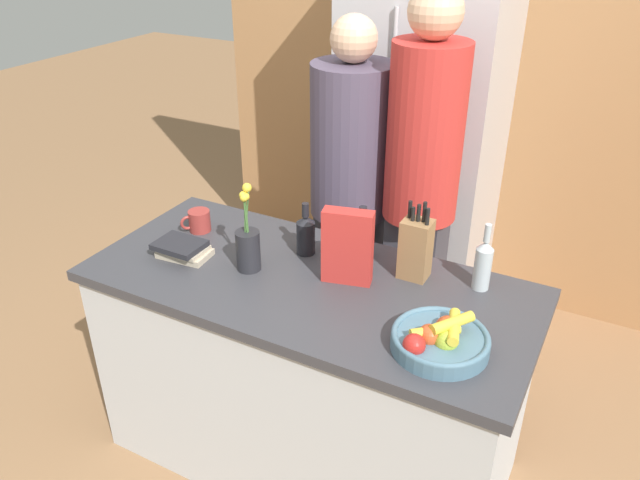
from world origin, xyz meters
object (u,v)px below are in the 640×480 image
cereal_box (348,247)px  person_in_blue (421,180)px  fruit_bowl (440,339)px  coffee_mug (199,221)px  bottle_vinegar (306,234)px  person_at_sink (350,185)px  book_stack (182,249)px  bottle_oil (362,237)px  knife_block (416,248)px  flower_vase (248,246)px  bottle_wine (483,264)px  refrigerator (422,134)px

cereal_box → person_in_blue: person_in_blue is taller
fruit_bowl → coffee_mug: (-1.12, 0.28, 0.01)m
bottle_vinegar → person_at_sink: bearing=97.3°
bottle_vinegar → fruit_bowl: bearing=-26.6°
book_stack → bottle_oil: 0.69m
knife_block → bottle_oil: 0.23m
flower_vase → cereal_box: size_ratio=1.22×
fruit_bowl → bottle_oil: 0.60m
bottle_oil → bottle_wine: (0.46, -0.00, 0.02)m
coffee_mug → bottle_wine: size_ratio=0.45×
fruit_bowl → bottle_wine: bearing=87.5°
flower_vase → bottle_vinegar: size_ratio=1.60×
flower_vase → cereal_box: (0.36, 0.10, 0.04)m
cereal_box → knife_block: bearing=35.2°
book_stack → bottle_vinegar: size_ratio=0.97×
bottle_oil → bottle_wine: bearing=-0.1°
cereal_box → coffee_mug: size_ratio=2.46×
refrigerator → person_at_sink: 0.62m
flower_vase → bottle_wine: flower_vase is taller
refrigerator → knife_block: size_ratio=6.83×
person_at_sink → bottle_vinegar: bearing=-72.3°
knife_block → bottle_vinegar: size_ratio=1.41×
fruit_bowl → person_at_sink: (-0.72, 0.86, 0.02)m
knife_block → bottle_oil: knife_block is taller
bottle_oil → bottle_vinegar: 0.22m
book_stack → bottle_wine: (1.07, 0.32, 0.07)m
book_stack → person_in_blue: 1.03m
refrigerator → bottle_wine: (0.61, -1.07, -0.04)m
bottle_vinegar → flower_vase: bearing=-122.7°
book_stack → person_at_sink: 0.85m
refrigerator → bottle_vinegar: size_ratio=9.62×
cereal_box → bottle_wine: (0.44, 0.18, -0.04)m
fruit_bowl → person_in_blue: size_ratio=0.16×
bottle_wine → refrigerator: bearing=119.8°
knife_block → bottle_wine: size_ratio=1.19×
bottle_wine → bottle_vinegar: bearing=-173.6°
bottle_vinegar → bottle_wine: 0.67m
knife_block → flower_vase: bearing=-156.9°
person_in_blue → person_at_sink: bearing=-179.2°
cereal_box → person_in_blue: size_ratio=0.15×
cereal_box → person_in_blue: bearing=86.1°
fruit_bowl → book_stack: bearing=175.8°
flower_vase → person_in_blue: bearing=61.1°
person_in_blue → knife_block: bearing=-68.5°
coffee_mug → flower_vase: bearing=-23.8°
flower_vase → person_in_blue: 0.83m
cereal_box → person_in_blue: 0.63m
knife_block → bottle_vinegar: bearing=-175.1°
flower_vase → bottle_wine: size_ratio=1.35×
cereal_box → bottle_oil: cereal_box is taller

